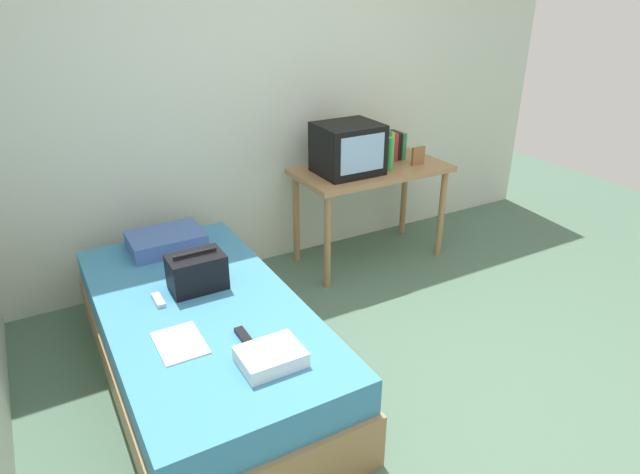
% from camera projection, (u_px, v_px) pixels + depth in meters
% --- Properties ---
extents(ground_plane, '(8.00, 8.00, 0.00)m').
position_uv_depth(ground_plane, '(432.00, 402.00, 2.91)').
color(ground_plane, '#4C6B56').
extents(wall_back, '(5.20, 0.10, 2.60)m').
position_uv_depth(wall_back, '(266.00, 92.00, 3.93)').
color(wall_back, silver).
rests_on(wall_back, ground).
extents(bed, '(1.00, 2.00, 0.48)m').
position_uv_depth(bed, '(204.00, 342.00, 2.99)').
color(bed, '#9E754C').
rests_on(bed, ground).
extents(desk, '(1.16, 0.60, 0.75)m').
position_uv_depth(desk, '(371.00, 180.00, 4.16)').
color(desk, '#9E754C').
rests_on(desk, ground).
extents(tv, '(0.44, 0.39, 0.36)m').
position_uv_depth(tv, '(348.00, 149.00, 3.93)').
color(tv, black).
rests_on(tv, desk).
extents(water_bottle, '(0.06, 0.06, 0.24)m').
position_uv_depth(water_bottle, '(390.00, 154.00, 4.02)').
color(water_bottle, green).
rests_on(water_bottle, desk).
extents(book_row, '(0.17, 0.17, 0.25)m').
position_uv_depth(book_row, '(391.00, 145.00, 4.26)').
color(book_row, '#337F47').
rests_on(book_row, desk).
extents(picture_frame, '(0.11, 0.02, 0.14)m').
position_uv_depth(picture_frame, '(418.00, 156.00, 4.15)').
color(picture_frame, olive).
rests_on(picture_frame, desk).
extents(pillow, '(0.45, 0.33, 0.10)m').
position_uv_depth(pillow, '(166.00, 241.00, 3.47)').
color(pillow, '#4766AD').
rests_on(pillow, bed).
extents(handbag, '(0.30, 0.20, 0.22)m').
position_uv_depth(handbag, '(197.00, 272.00, 3.00)').
color(handbag, black).
rests_on(handbag, bed).
extents(magazine, '(0.21, 0.29, 0.01)m').
position_uv_depth(magazine, '(180.00, 343.00, 2.57)').
color(magazine, white).
rests_on(magazine, bed).
extents(remote_dark, '(0.04, 0.16, 0.02)m').
position_uv_depth(remote_dark, '(244.00, 337.00, 2.61)').
color(remote_dark, black).
rests_on(remote_dark, bed).
extents(remote_silver, '(0.04, 0.14, 0.02)m').
position_uv_depth(remote_silver, '(158.00, 300.00, 2.90)').
color(remote_silver, '#B7B7BC').
rests_on(remote_silver, bed).
extents(folded_towel, '(0.28, 0.22, 0.07)m').
position_uv_depth(folded_towel, '(271.00, 357.00, 2.43)').
color(folded_towel, white).
rests_on(folded_towel, bed).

